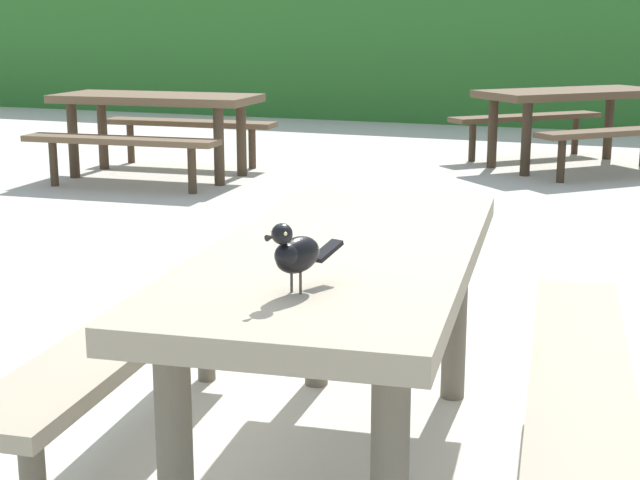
% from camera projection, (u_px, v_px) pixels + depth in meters
% --- Properties ---
extents(ground_plane, '(60.00, 60.00, 0.00)m').
position_uv_depth(ground_plane, '(308.00, 426.00, 3.34)').
color(ground_plane, beige).
extents(hedge_wall, '(28.00, 2.23, 1.74)m').
position_uv_depth(hedge_wall, '(604.00, 58.00, 12.96)').
color(hedge_wall, '#2D6B28').
rests_on(hedge_wall, ground).
extents(picnic_table_foreground, '(1.88, 1.91, 0.74)m').
position_uv_depth(picnic_table_foreground, '(344.00, 304.00, 2.87)').
color(picnic_table_foreground, gray).
rests_on(picnic_table_foreground, ground).
extents(bird_grackle, '(0.12, 0.28, 0.18)m').
position_uv_depth(bird_grackle, '(295.00, 253.00, 2.31)').
color(bird_grackle, black).
rests_on(bird_grackle, picnic_table_foreground).
extents(picnic_table_mid_left, '(2.40, 2.40, 0.74)m').
position_uv_depth(picnic_table_mid_left, '(571.00, 109.00, 9.05)').
color(picnic_table_mid_left, brown).
rests_on(picnic_table_mid_left, ground).
extents(picnic_table_mid_right, '(1.86, 1.82, 0.74)m').
position_uv_depth(picnic_table_mid_right, '(157.00, 115.00, 8.49)').
color(picnic_table_mid_right, brown).
rests_on(picnic_table_mid_right, ground).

